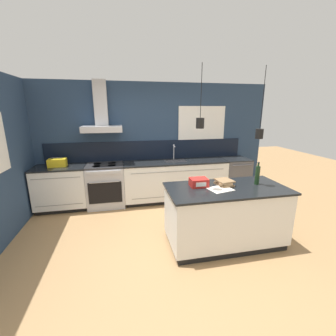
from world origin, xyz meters
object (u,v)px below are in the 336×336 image
at_px(bottle_on_island, 257,175).
at_px(yellow_toolbox, 57,163).
at_px(oven_range, 106,185).
at_px(dishwasher, 234,177).
at_px(book_stack, 224,182).
at_px(red_supply_box, 199,182).

relative_size(bottle_on_island, yellow_toolbox, 1.03).
bearing_deg(bottle_on_island, oven_range, 142.92).
height_order(dishwasher, book_stack, book_stack).
height_order(bottle_on_island, red_supply_box, bottle_on_island).
relative_size(oven_range, red_supply_box, 3.52).
height_order(book_stack, yellow_toolbox, yellow_toolbox).
bearing_deg(oven_range, dishwasher, 0.08).
bearing_deg(yellow_toolbox, bottle_on_island, -28.72).
relative_size(oven_range, bottle_on_island, 2.61).
xyz_separation_m(oven_range, book_stack, (1.87, -1.73, 0.50)).
xyz_separation_m(oven_range, yellow_toolbox, (-0.91, 0.00, 0.54)).
bearing_deg(book_stack, bottle_on_island, -6.97).
relative_size(red_supply_box, yellow_toolbox, 0.76).
xyz_separation_m(book_stack, red_supply_box, (-0.40, 0.03, 0.02)).
height_order(bottle_on_island, yellow_toolbox, bottle_on_island).
height_order(oven_range, book_stack, book_stack).
height_order(dishwasher, yellow_toolbox, yellow_toolbox).
height_order(dishwasher, red_supply_box, red_supply_box).
xyz_separation_m(bottle_on_island, red_supply_box, (-0.91, 0.09, -0.09)).
distance_m(book_stack, yellow_toolbox, 3.27).
distance_m(oven_range, red_supply_box, 2.31).
xyz_separation_m(dishwasher, red_supply_box, (-1.51, -1.71, 0.52)).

